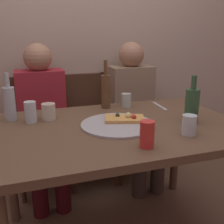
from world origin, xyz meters
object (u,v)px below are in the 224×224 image
beer_bottle (192,105)px  wine_glass (49,112)px  tumbler_far (30,112)px  tumbler_near (126,100)px  water_bottle (106,90)px  table_knife (160,106)px  pizza_tray (118,125)px  chair_middle (89,120)px  guest_in_beanie (134,107)px  chair_left (42,125)px  dining_table (120,139)px  soda_can (147,134)px  pizza_slice_last (125,118)px  guest_in_sweater (43,115)px  wine_bottle (9,103)px  short_glass (189,125)px  chair_right (128,116)px

beer_bottle → wine_glass: size_ratio=2.79×
tumbler_far → tumbler_near: bearing=11.8°
water_bottle → wine_glass: 0.42m
table_knife → beer_bottle: bearing=4.8°
pizza_tray → chair_middle: chair_middle is taller
beer_bottle → guest_in_beanie: bearing=90.7°
guest_in_beanie → chair_left: bearing=-11.4°
chair_middle → tumbler_far: bearing=52.4°
tumbler_near → pizza_tray: bearing=-118.0°
dining_table → soda_can: (0.01, -0.32, 0.15)m
pizza_slice_last → guest_in_sweater: bearing=121.5°
pizza_tray → pizza_slice_last: bearing=34.9°
wine_bottle → guest_in_beanie: size_ratio=0.23×
short_glass → guest_in_beanie: guest_in_beanie is taller
wine_bottle → guest_in_sweater: 0.51m
tumbler_near → table_knife: (0.22, -0.07, -0.04)m
dining_table → beer_bottle: size_ratio=5.06×
pizza_slice_last → short_glass: size_ratio=2.47×
soda_can → guest_in_sweater: guest_in_sweater is taller
beer_bottle → chair_middle: (-0.36, 0.93, -0.35)m
beer_bottle → wine_glass: beer_bottle is taller
short_glass → chair_right: size_ratio=0.11×
pizza_slice_last → wine_glass: 0.45m
pizza_slice_last → water_bottle: water_bottle is taller
wine_bottle → chair_right: size_ratio=0.30×
pizza_slice_last → water_bottle: bearing=92.3°
tumbler_near → guest_in_sweater: (-0.53, 0.36, -0.16)m
pizza_slice_last → water_bottle: (-0.01, 0.33, 0.10)m
pizza_tray → pizza_slice_last: 0.07m
tumbler_near → chair_left: (-0.53, 0.51, -0.29)m
chair_left → chair_middle: 0.40m
pizza_slice_last → soda_can: (-0.03, -0.35, 0.04)m
soda_can → guest_in_beanie: 1.10m
chair_right → pizza_tray: bearing=64.9°
dining_table → guest_in_beanie: bearing=61.0°
chair_right → pizza_slice_last: bearing=67.2°
dining_table → guest_in_sweater: bearing=117.5°
wine_glass → pizza_slice_last: bearing=-25.2°
chair_middle → guest_in_beanie: (0.36, -0.15, 0.13)m
tumbler_near → chair_right: 0.63m
chair_right → dining_table: bearing=65.5°
tumbler_far → guest_in_beanie: bearing=30.0°
dining_table → soda_can: 0.35m
pizza_tray → guest_in_sweater: (-0.35, 0.71, -0.12)m
pizza_slice_last → beer_bottle: bearing=-18.4°
dining_table → chair_right: size_ratio=1.50×
pizza_tray → water_bottle: water_bottle is taller
pizza_slice_last → chair_left: bearing=116.5°
wine_glass → water_bottle: bearing=19.3°
wine_bottle → table_knife: (0.96, -0.01, -0.10)m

